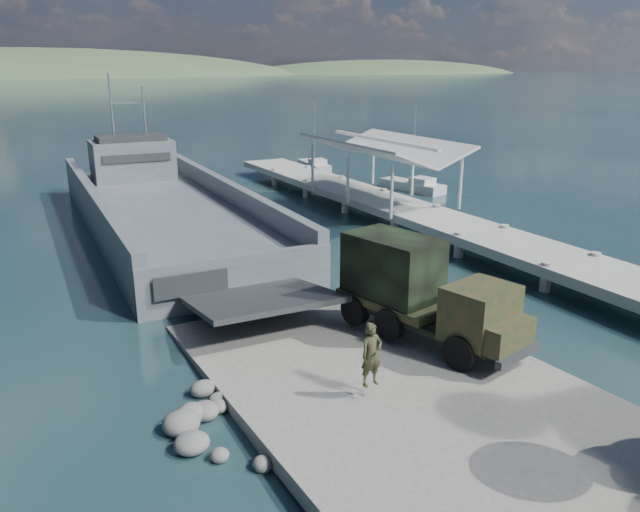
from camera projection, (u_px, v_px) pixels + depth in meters
The scene contains 10 objects.
ground at pixel (387, 388), 20.01m from camera, with size 1400.00×1400.00×0.00m, color #183239.
boat_ramp at pixel (406, 395), 19.10m from camera, with size 10.00×18.00×0.50m, color slate.
shoreline_rocks at pixel (195, 432), 17.62m from camera, with size 3.20×5.60×0.90m, color #5F5F5C, non-canonical shape.
distant_headlands at pixel (54, 76), 513.77m from camera, with size 1000.00×240.00×48.00m, color #3F5C39, non-canonical shape.
pier at pixel (391, 196), 41.22m from camera, with size 6.40×44.00×6.10m.
landing_craft at pixel (164, 217), 38.91m from camera, with size 9.77×34.37×10.12m.
military_truck at pixel (420, 290), 22.26m from camera, with size 3.89×7.77×3.46m.
soldier at pixel (371, 367), 18.27m from camera, with size 0.71×0.47×1.95m, color #1E321C.
sailboat_near at pixel (413, 186), 51.04m from camera, with size 2.93×6.03×7.06m.
sailboat_far at pixel (315, 166), 61.33m from camera, with size 2.34×5.65×6.68m.
Camera 1 is at (-10.36, -14.71, 9.97)m, focal length 35.00 mm.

